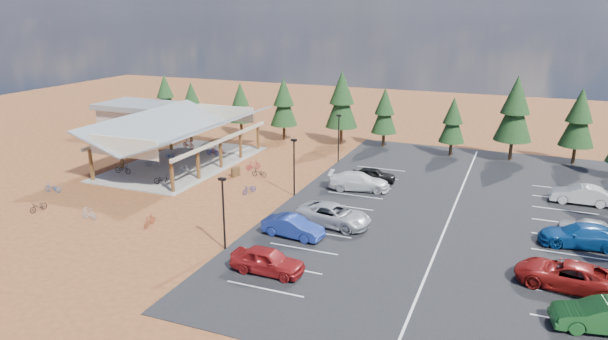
{
  "coord_description": "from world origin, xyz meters",
  "views": [
    {
      "loc": [
        23.0,
        -39.51,
        15.88
      ],
      "look_at": [
        4.98,
        4.33,
        1.72
      ],
      "focal_mm": 32.0,
      "sensor_mm": 36.0,
      "label": 1
    }
  ],
  "objects_px": {
    "lamp_post_1": "(294,163)",
    "bike_7": "(217,150)",
    "bike_3": "(188,144)",
    "car_9": "(581,195)",
    "bike_0": "(123,169)",
    "car_6": "(567,275)",
    "car_5": "(603,316)",
    "bike_5": "(184,169)",
    "bike_10": "(53,188)",
    "bike_11": "(149,220)",
    "lamp_post_2": "(339,135)",
    "car_7": "(581,235)",
    "lamp_post_0": "(223,208)",
    "car_2": "(333,215)",
    "bike_15": "(253,165)",
    "outbuilding": "(142,117)",
    "car_8": "(587,227)",
    "bike_1": "(153,162)",
    "trash_bin_0": "(234,172)",
    "car_3": "(359,181)",
    "car_4": "(374,175)",
    "bike_8": "(38,206)",
    "bike_4": "(162,179)",
    "bike_14": "(249,189)",
    "car_1": "(293,227)",
    "trash_bin_1": "(237,171)",
    "bike_6": "(213,152)",
    "bike_16": "(259,173)",
    "bike_13": "(89,213)",
    "bike_2": "(171,156)"
  },
  "relations": [
    {
      "from": "lamp_post_1",
      "to": "bike_7",
      "type": "distance_m",
      "value": 16.82
    },
    {
      "from": "bike_3",
      "to": "car_9",
      "type": "xyz_separation_m",
      "value": [
        41.19,
        -3.1,
        0.18
      ]
    },
    {
      "from": "lamp_post_1",
      "to": "bike_0",
      "type": "distance_m",
      "value": 18.48
    },
    {
      "from": "car_6",
      "to": "car_9",
      "type": "bearing_deg",
      "value": -178.36
    },
    {
      "from": "car_5",
      "to": "bike_5",
      "type": "bearing_deg",
      "value": -124.01
    },
    {
      "from": "bike_10",
      "to": "bike_11",
      "type": "xyz_separation_m",
      "value": [
        13.09,
        -3.19,
        0.04
      ]
    },
    {
      "from": "bike_0",
      "to": "lamp_post_2",
      "type": "bearing_deg",
      "value": -60.89
    },
    {
      "from": "lamp_post_2",
      "to": "bike_3",
      "type": "relative_size",
      "value": 2.79
    },
    {
      "from": "car_7",
      "to": "lamp_post_0",
      "type": "bearing_deg",
      "value": -73.77
    },
    {
      "from": "bike_3",
      "to": "car_2",
      "type": "relative_size",
      "value": 0.32
    },
    {
      "from": "bike_15",
      "to": "outbuilding",
      "type": "bearing_deg",
      "value": 12.98
    },
    {
      "from": "bike_15",
      "to": "car_8",
      "type": "relative_size",
      "value": 0.4
    },
    {
      "from": "bike_1",
      "to": "bike_5",
      "type": "bearing_deg",
      "value": -114.88
    },
    {
      "from": "outbuilding",
      "to": "trash_bin_0",
      "type": "relative_size",
      "value": 12.22
    },
    {
      "from": "car_3",
      "to": "car_6",
      "type": "xyz_separation_m",
      "value": [
        16.55,
        -12.69,
        0.01
      ]
    },
    {
      "from": "car_4",
      "to": "car_7",
      "type": "height_order",
      "value": "car_7"
    },
    {
      "from": "lamp_post_1",
      "to": "bike_8",
      "type": "xyz_separation_m",
      "value": [
        -17.75,
        -11.48,
        -2.56
      ]
    },
    {
      "from": "car_4",
      "to": "bike_3",
      "type": "bearing_deg",
      "value": 69.8
    },
    {
      "from": "car_4",
      "to": "car_6",
      "type": "xyz_separation_m",
      "value": [
        15.92,
        -15.37,
        0.11
      ]
    },
    {
      "from": "outbuilding",
      "to": "car_2",
      "type": "relative_size",
      "value": 1.88
    },
    {
      "from": "bike_4",
      "to": "bike_14",
      "type": "relative_size",
      "value": 1.01
    },
    {
      "from": "bike_5",
      "to": "bike_14",
      "type": "distance_m",
      "value": 8.99
    },
    {
      "from": "bike_3",
      "to": "car_5",
      "type": "xyz_separation_m",
      "value": [
        40.87,
        -23.59,
        0.2
      ]
    },
    {
      "from": "car_9",
      "to": "car_6",
      "type": "bearing_deg",
      "value": -6.83
    },
    {
      "from": "car_1",
      "to": "bike_10",
      "type": "bearing_deg",
      "value": 94.14
    },
    {
      "from": "bike_1",
      "to": "bike_7",
      "type": "xyz_separation_m",
      "value": [
        3.4,
        7.14,
        -0.04
      ]
    },
    {
      "from": "car_8",
      "to": "car_9",
      "type": "xyz_separation_m",
      "value": [
        0.03,
        7.42,
        0.12
      ]
    },
    {
      "from": "bike_1",
      "to": "car_7",
      "type": "relative_size",
      "value": 0.31
    },
    {
      "from": "bike_7",
      "to": "bike_15",
      "type": "bearing_deg",
      "value": -124.41
    },
    {
      "from": "trash_bin_1",
      "to": "bike_8",
      "type": "relative_size",
      "value": 0.57
    },
    {
      "from": "bike_6",
      "to": "car_2",
      "type": "relative_size",
      "value": 0.28
    },
    {
      "from": "bike_16",
      "to": "car_7",
      "type": "height_order",
      "value": "car_7"
    },
    {
      "from": "bike_6",
      "to": "bike_13",
      "type": "relative_size",
      "value": 1.05
    },
    {
      "from": "bike_11",
      "to": "bike_2",
      "type": "bearing_deg",
      "value": 113.77
    },
    {
      "from": "bike_1",
      "to": "bike_15",
      "type": "relative_size",
      "value": 1.07
    },
    {
      "from": "car_3",
      "to": "bike_2",
      "type": "bearing_deg",
      "value": 74.56
    },
    {
      "from": "bike_1",
      "to": "trash_bin_1",
      "type": "bearing_deg",
      "value": -97.98
    },
    {
      "from": "lamp_post_2",
      "to": "car_1",
      "type": "relative_size",
      "value": 1.12
    },
    {
      "from": "bike_11",
      "to": "car_2",
      "type": "bearing_deg",
      "value": 16.11
    },
    {
      "from": "lamp_post_2",
      "to": "car_5",
      "type": "bearing_deg",
      "value": -47.8
    },
    {
      "from": "lamp_post_0",
      "to": "lamp_post_2",
      "type": "xyz_separation_m",
      "value": [
        0.0,
        24.0,
        0.0
      ]
    },
    {
      "from": "lamp_post_2",
      "to": "bike_2",
      "type": "bearing_deg",
      "value": -158.3
    },
    {
      "from": "bike_1",
      "to": "bike_0",
      "type": "bearing_deg",
      "value": 143.62
    },
    {
      "from": "bike_8",
      "to": "car_6",
      "type": "height_order",
      "value": "car_6"
    },
    {
      "from": "bike_4",
      "to": "bike_5",
      "type": "height_order",
      "value": "bike_5"
    },
    {
      "from": "car_3",
      "to": "car_2",
      "type": "bearing_deg",
      "value": 173.01
    },
    {
      "from": "bike_3",
      "to": "car_2",
      "type": "distance_m",
      "value": 28.11
    },
    {
      "from": "bike_0",
      "to": "bike_11",
      "type": "relative_size",
      "value": 1.11
    },
    {
      "from": "trash_bin_1",
      "to": "bike_4",
      "type": "bearing_deg",
      "value": -133.97
    },
    {
      "from": "car_7",
      "to": "bike_2",
      "type": "bearing_deg",
      "value": -107.91
    }
  ]
}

